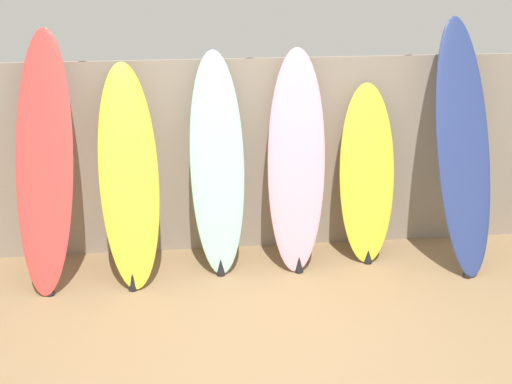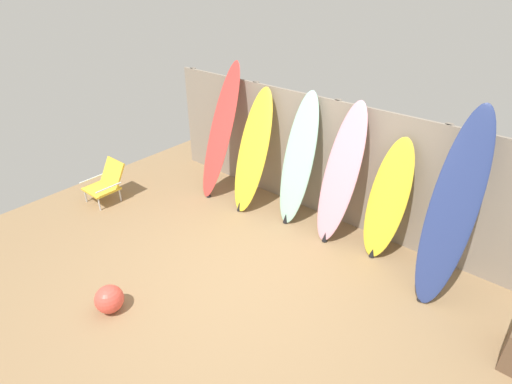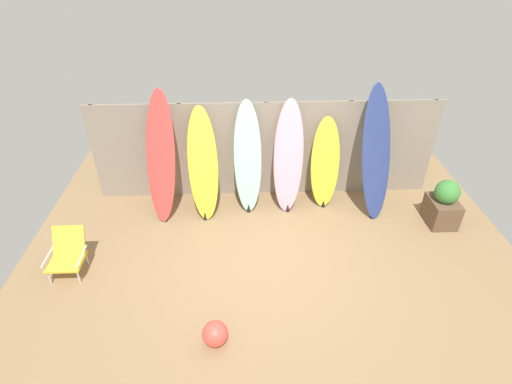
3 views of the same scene
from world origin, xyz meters
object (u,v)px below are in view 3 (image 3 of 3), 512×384
object	(u,v)px
surfboard_pink_3	(288,158)
surfboard_navy_5	(376,154)
beach_ball	(215,334)
surfboard_red_0	(161,158)
planter_box	(443,204)
surfboard_yellow_4	(325,164)
beach_chair	(67,252)
surfboard_seafoam_2	(248,158)
surfboard_yellow_1	(203,165)

from	to	relation	value
surfboard_pink_3	surfboard_navy_5	bearing A→B (deg)	-6.08
beach_ball	surfboard_red_0	bearing A→B (deg)	109.04
surfboard_navy_5	beach_ball	distance (m)	3.89
planter_box	surfboard_navy_5	bearing A→B (deg)	155.04
surfboard_yellow_4	surfboard_navy_5	size ratio (longest dim) A/B	0.73
beach_chair	surfboard_seafoam_2	bearing A→B (deg)	36.92
beach_chair	surfboard_navy_5	bearing A→B (deg)	22.65
surfboard_pink_3	beach_chair	size ratio (longest dim) A/B	3.06
surfboard_pink_3	beach_ball	xyz separation A→B (m)	(-1.17, -2.89, -0.79)
surfboard_pink_3	surfboard_yellow_4	world-z (taller)	surfboard_pink_3
beach_chair	planter_box	size ratio (longest dim) A/B	0.76
surfboard_pink_3	surfboard_seafoam_2	bearing A→B (deg)	178.51
beach_chair	planter_box	bearing A→B (deg)	14.93
beach_chair	beach_ball	distance (m)	2.57
surfboard_yellow_4	beach_chair	xyz separation A→B (m)	(-4.00, -1.59, -0.46)
surfboard_yellow_4	planter_box	distance (m)	2.07
surfboard_red_0	surfboard_yellow_1	world-z (taller)	surfboard_red_0
surfboard_navy_5	surfboard_yellow_4	bearing A→B (deg)	165.01
surfboard_yellow_1	beach_chair	bearing A→B (deg)	-142.87
surfboard_red_0	surfboard_navy_5	size ratio (longest dim) A/B	0.97
surfboard_yellow_4	planter_box	xyz separation A→B (m)	(1.89, -0.73, -0.41)
surfboard_red_0	surfboard_navy_5	world-z (taller)	surfboard_navy_5
surfboard_pink_3	planter_box	bearing A→B (deg)	-14.68
surfboard_yellow_4	beach_chair	bearing A→B (deg)	-158.33
surfboard_red_0	beach_ball	xyz separation A→B (m)	(0.96, -2.79, -0.89)
surfboard_navy_5	planter_box	distance (m)	1.41
surfboard_yellow_1	surfboard_pink_3	bearing A→B (deg)	3.83
surfboard_red_0	planter_box	world-z (taller)	surfboard_red_0
surfboard_navy_5	planter_box	size ratio (longest dim) A/B	2.64
surfboard_yellow_1	surfboard_seafoam_2	bearing A→B (deg)	8.66
surfboard_yellow_1	surfboard_navy_5	size ratio (longest dim) A/B	0.84
beach_ball	surfboard_yellow_4	bearing A→B (deg)	58.24
surfboard_seafoam_2	planter_box	xyz separation A→B (m)	(3.24, -0.69, -0.57)
beach_chair	surfboard_red_0	bearing A→B (deg)	56.45
surfboard_seafoam_2	surfboard_navy_5	bearing A→B (deg)	-4.59
surfboard_pink_3	surfboard_navy_5	xyz separation A→B (m)	(1.45, -0.15, 0.13)
surfboard_yellow_1	surfboard_pink_3	size ratio (longest dim) A/B	0.95
surfboard_navy_5	surfboard_seafoam_2	bearing A→B (deg)	175.41
surfboard_red_0	beach_chair	world-z (taller)	surfboard_red_0
surfboard_red_0	beach_ball	size ratio (longest dim) A/B	6.65
surfboard_red_0	surfboard_navy_5	distance (m)	3.58
surfboard_yellow_4	surfboard_navy_5	world-z (taller)	surfboard_navy_5
beach_chair	planter_box	world-z (taller)	planter_box
surfboard_yellow_4	beach_ball	distance (m)	3.52
surfboard_red_0	surfboard_yellow_4	bearing A→B (deg)	3.09
planter_box	beach_ball	xyz separation A→B (m)	(-3.72, -2.22, -0.21)
surfboard_seafoam_2	surfboard_red_0	bearing A→B (deg)	-175.58
surfboard_yellow_1	beach_ball	distance (m)	2.90
surfboard_yellow_1	planter_box	world-z (taller)	surfboard_yellow_1
beach_chair	beach_ball	world-z (taller)	beach_chair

